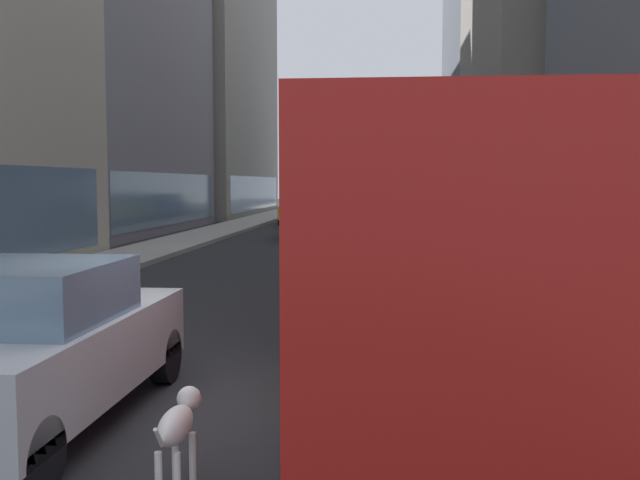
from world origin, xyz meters
TOP-DOWN VIEW (x-y plane):
  - ground_plane at (0.00, 35.00)m, footprint 120.00×120.00m
  - sidewalk_left at (-5.70, 35.00)m, footprint 2.40×110.00m
  - sidewalk_right at (5.70, 35.00)m, footprint 2.40×110.00m
  - building_left_far at (-11.90, 44.64)m, footprint 9.32×20.09m
  - building_right_far at (11.90, 42.60)m, footprint 10.87×15.17m
  - transit_bus at (2.80, 3.38)m, footprint 2.78×11.53m
  - car_red_coupe at (1.20, 43.88)m, footprint 1.93×4.08m
  - car_silver_sedan at (-1.20, -0.60)m, footprint 1.89×3.99m
  - car_grey_wagon at (-1.20, 23.94)m, footprint 1.77×4.71m
  - car_yellow_taxi at (-2.80, 33.30)m, footprint 1.75×4.20m
  - car_white_van at (1.20, 22.74)m, footprint 1.89×4.10m
  - car_blue_hatchback at (-2.80, 40.40)m, footprint 1.89×4.40m
  - dalmatian_dog at (0.65, -1.85)m, footprint 0.22×0.96m
  - pedestrian_with_handbag at (5.15, 7.27)m, footprint 0.45×0.34m
  - traffic_light_near at (4.90, 2.26)m, footprint 0.24×0.41m

SIDE VIEW (x-z plane):
  - ground_plane at x=0.00m, z-range 0.00..0.00m
  - sidewalk_left at x=-5.70m, z-range 0.00..0.15m
  - sidewalk_right at x=5.70m, z-range 0.00..0.15m
  - dalmatian_dog at x=0.65m, z-range 0.15..0.87m
  - car_yellow_taxi at x=-2.80m, z-range 0.01..1.63m
  - car_silver_sedan at x=-1.20m, z-range 0.01..1.63m
  - car_white_van at x=1.20m, z-range 0.01..1.63m
  - car_red_coupe at x=1.20m, z-range 0.01..1.63m
  - car_blue_hatchback at x=-2.80m, z-range 0.01..1.63m
  - car_grey_wagon at x=-1.20m, z-range 0.01..1.63m
  - pedestrian_with_handbag at x=5.15m, z-range 0.17..1.86m
  - transit_bus at x=2.80m, z-range 0.25..3.30m
  - traffic_light_near at x=4.90m, z-range 0.74..4.14m
  - building_right_far at x=11.90m, z-range -0.01..20.52m
  - building_left_far at x=-11.90m, z-range -0.01..22.70m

